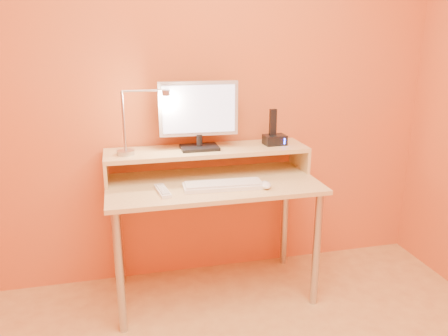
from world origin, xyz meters
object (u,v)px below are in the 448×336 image
object	(u,v)px
monitor_panel	(198,109)
lamp_base	(126,153)
phone_dock	(275,140)
keyboard	(223,186)
remote_control	(163,191)
mouse	(266,185)

from	to	relation	value
monitor_panel	lamp_base	size ratio (longest dim) A/B	4.60
monitor_panel	phone_dock	world-z (taller)	monitor_panel
phone_dock	keyboard	xyz separation A→B (m)	(-0.39, -0.26, -0.18)
monitor_panel	remote_control	bearing A→B (deg)	-130.23
monitor_panel	keyboard	world-z (taller)	monitor_panel
lamp_base	remote_control	size ratio (longest dim) A/B	0.50
phone_dock	monitor_panel	bearing A→B (deg)	175.79
phone_dock	mouse	distance (m)	0.40
monitor_panel	remote_control	size ratio (longest dim) A/B	2.31
lamp_base	phone_dock	size ratio (longest dim) A/B	0.77
lamp_base	keyboard	bearing A→B (deg)	-24.53
lamp_base	phone_dock	distance (m)	0.90
phone_dock	remote_control	world-z (taller)	phone_dock
lamp_base	keyboard	world-z (taller)	lamp_base
lamp_base	remote_control	xyz separation A→B (m)	(0.18, -0.23, -0.16)
monitor_panel	lamp_base	world-z (taller)	monitor_panel
lamp_base	keyboard	size ratio (longest dim) A/B	0.23
remote_control	monitor_panel	bearing A→B (deg)	40.16
keyboard	mouse	xyz separation A→B (m)	(0.23, -0.06, 0.01)
phone_dock	remote_control	size ratio (longest dim) A/B	0.65
mouse	remote_control	bearing A→B (deg)	-175.58
keyboard	lamp_base	bearing A→B (deg)	158.48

